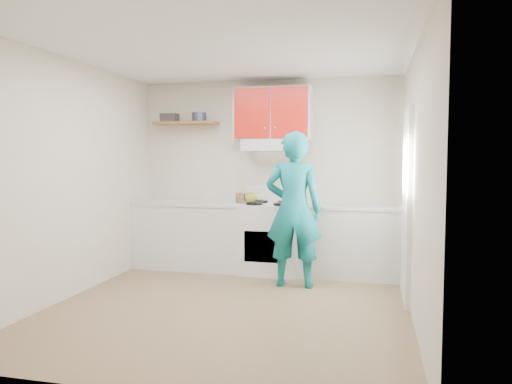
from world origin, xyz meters
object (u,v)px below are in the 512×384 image
(stove, at_px, (270,238))
(person, at_px, (294,209))
(tin, at_px, (199,117))
(kettle, at_px, (251,198))
(crock, at_px, (240,199))

(stove, xyz_separation_m, person, (0.41, -0.61, 0.46))
(tin, distance_m, person, 2.02)
(tin, bearing_deg, person, -27.63)
(kettle, bearing_deg, tin, 165.69)
(crock, relative_size, person, 0.08)
(stove, distance_m, kettle, 0.61)
(crock, height_order, person, person)
(stove, height_order, crock, crock)
(tin, xyz_separation_m, kettle, (0.76, -0.10, -1.10))
(tin, xyz_separation_m, person, (1.46, -0.76, -1.18))
(kettle, bearing_deg, stove, -17.52)
(tin, relative_size, person, 0.11)
(stove, distance_m, person, 0.87)
(stove, height_order, kettle, kettle)
(kettle, bearing_deg, crock, -166.47)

